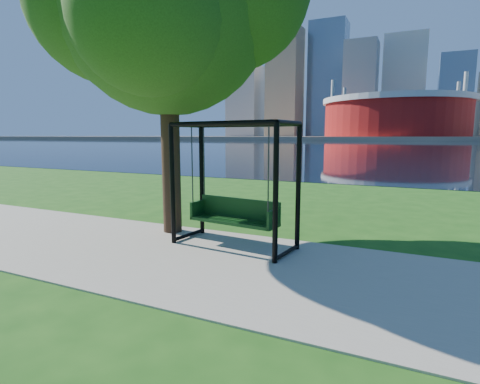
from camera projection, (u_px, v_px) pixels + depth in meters
The scene contains 8 objects.
ground at pixel (249, 258), 7.19m from camera, with size 900.00×900.00×0.00m, color #1E5114.
path at pixel (238, 265), 6.74m from camera, with size 120.00×4.00×0.03m, color #9E937F.
river at pixel (405, 145), 98.47m from camera, with size 900.00×180.00×0.02m, color black.
far_bank at pixel (413, 138), 280.89m from camera, with size 900.00×228.00×2.00m, color #937F60.
stadium at pixel (395, 115), 219.59m from camera, with size 83.00×83.00×32.00m.
skyline at pixel (411, 92), 289.49m from camera, with size 392.00×66.00×96.50m.
swing at pixel (234, 188), 7.76m from camera, with size 2.67×1.41×2.62m.
park_tree at pixel (166, 1), 8.42m from camera, with size 6.19×5.59×7.68m.
Camera 1 is at (2.78, -6.34, 2.33)m, focal length 28.00 mm.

